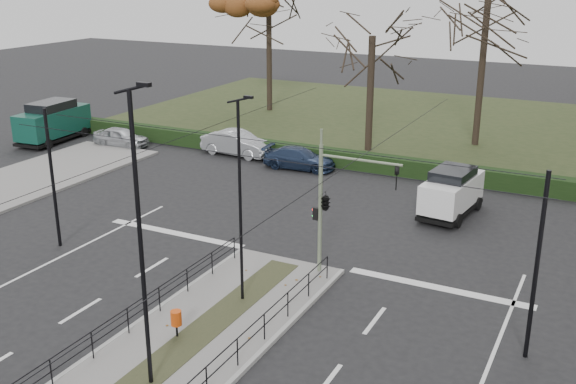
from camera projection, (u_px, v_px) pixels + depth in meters
The scene contains 17 objects.
ground at pixel (226, 316), 23.16m from camera, with size 140.00×140.00×0.00m, color black.
median_island at pixel (183, 349), 21.03m from camera, with size 4.40×15.00×0.14m, color slate.
park at pixel (377, 119), 52.77m from camera, with size 38.00×26.00×0.10m, color #263118.
hedge at pixel (303, 153), 41.30m from camera, with size 38.00×1.00×1.00m, color black.
median_railing at pixel (180, 325), 20.65m from camera, with size 4.14×13.24×0.92m.
catenary at pixel (247, 208), 23.44m from camera, with size 20.00×34.00×6.00m.
traffic_light at pixel (328, 200), 25.21m from camera, with size 3.45×1.96×5.07m.
litter_bin at pixel (176, 318), 21.39m from camera, with size 0.36×0.36×0.91m.
streetlamp_median_near at pixel (141, 241), 17.82m from camera, with size 0.72×0.15×8.62m.
streetlamp_median_far at pixel (241, 200), 22.84m from camera, with size 0.61×0.13×7.34m.
parked_car_first at pixel (121, 137), 44.64m from camera, with size 1.53×3.79×1.29m, color #B0B3B8.
parked_car_second at pixel (237, 143), 42.55m from camera, with size 1.64×4.71×1.55m, color #B0B3B8.
parked_car_third at pixel (299, 158), 39.78m from camera, with size 1.76×4.32×1.25m, color #202E4B.
white_van at pixel (452, 191), 32.14m from camera, with size 2.37×4.48×2.33m.
green_van at pixel (53, 121), 45.74m from camera, with size 2.61×5.79×2.76m.
rust_tree at pixel (269, 8), 53.16m from camera, with size 7.92×7.92×10.74m.
bare_tree_near at pixel (372, 45), 41.54m from camera, with size 5.93×5.93×9.62m.
Camera 1 is at (11.22, -17.40, 11.43)m, focal length 42.00 mm.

